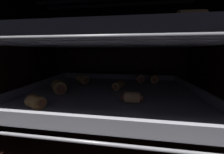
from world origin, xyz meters
TOP-DOWN VIEW (x-y plane):
  - ground_plane at (0.00, 0.00)cm, footprint 58.42×43.15cm
  - oven_wall_back at (0.00, 20.97)cm, footprint 58.42×1.20cm
  - oven_wall_left at (-28.61, 0.00)cm, footprint 1.20×40.75cm
  - oven_rack_lower at (0.00, 0.00)cm, footprint 53.22×39.93cm
  - baking_tray_lower at (0.00, 0.00)cm, footprint 45.87×33.75cm
  - pig_in_blanket_lower_0 at (-13.51, -11.49)cm, footprint 4.71×3.65cm
  - pig_in_blanket_lower_1 at (-11.04, 7.39)cm, footprint 5.86×5.24cm
  - pig_in_blanket_lower_2 at (1.92, 2.76)cm, footprint 3.72×5.48cm
  - pig_in_blanket_lower_3 at (5.60, -6.32)cm, footprint 4.71×2.50cm
  - pig_in_blanket_lower_4 at (-14.02, -2.30)cm, footprint 5.32×5.72cm
  - pig_in_blanket_lower_5 at (8.95, 12.58)cm, footprint 3.11×5.82cm
  - pig_in_blanket_lower_6 at (14.11, 12.61)cm, footprint 3.51×5.80cm
  - oven_rack_upper at (0.00, -0.00)cm, footprint 53.29×39.93cm
  - baking_tray_upper at (0.00, 0.00)cm, footprint 45.87×33.75cm
  - pig_in_blanket_upper_0 at (0.05, -8.12)cm, footprint 5.97×3.54cm
  - pig_in_blanket_upper_1 at (-7.98, -6.21)cm, footprint 4.45×5.99cm
  - pig_in_blanket_upper_2 at (12.43, -13.48)cm, footprint 5.13×2.64cm
  - pig_in_blanket_upper_3 at (11.90, -0.42)cm, footprint 4.56×4.26cm
  - pig_in_blanket_upper_4 at (-1.41, -0.69)cm, footprint 4.83×3.60cm
  - pig_in_blanket_upper_5 at (-9.81, 10.15)cm, footprint 5.31×4.91cm
  - pig_in_blanket_upper_6 at (18.33, -1.47)cm, footprint 4.00×5.69cm
  - pig_in_blanket_upper_7 at (-11.34, -0.10)cm, footprint 5.24×3.41cm
  - pig_in_blanket_upper_8 at (16.21, -7.15)cm, footprint 5.36×2.96cm

SIDE VIEW (x-z plane):
  - ground_plane at x=0.00cm, z-range -1.20..0.00cm
  - oven_rack_lower at x=0.00cm, z-range 8.46..8.97cm
  - baking_tray_lower at x=0.00cm, z-range 8.24..10.88cm
  - pig_in_blanket_lower_2 at x=1.92cm, z-range 9.62..12.02cm
  - pig_in_blanket_lower_3 at x=5.60cm, z-range 9.62..12.07cm
  - pig_in_blanket_lower_0 at x=-13.51cm, z-range 9.62..12.17cm
  - pig_in_blanket_lower_5 at x=8.95cm, z-range 9.62..12.42cm
  - pig_in_blanket_lower_6 at x=14.11cm, z-range 9.62..12.43cm
  - pig_in_blanket_lower_1 at x=-11.04cm, z-range 9.62..12.61cm
  - pig_in_blanket_lower_4 at x=-14.02cm, z-range 9.62..12.94cm
  - oven_wall_back at x=0.00cm, z-range 0.00..36.64cm
  - oven_wall_left at x=-28.61cm, z-range 0.00..36.64cm
  - oven_rack_upper at x=0.00cm, z-range 22.12..22.70cm
  - baking_tray_upper at x=0.00cm, z-range 22.15..24.27cm
  - pig_in_blanket_upper_2 at x=12.43cm, z-range 23.44..26.02cm
  - pig_in_blanket_upper_0 at x=0.05cm, z-range 23.44..26.05cm
  - pig_in_blanket_upper_6 at x=18.33cm, z-range 23.44..26.13cm
  - pig_in_blanket_upper_8 at x=16.21cm, z-range 23.44..26.15cm
  - pig_in_blanket_upper_7 at x=-11.34cm, z-range 23.44..26.18cm
  - pig_in_blanket_upper_5 at x=-9.81cm, z-range 23.44..26.18cm
  - pig_in_blanket_upper_4 at x=-1.41cm, z-range 23.44..26.41cm
  - pig_in_blanket_upper_1 at x=-7.98cm, z-range 23.44..26.57cm
  - pig_in_blanket_upper_3 at x=11.90cm, z-range 23.44..26.71cm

